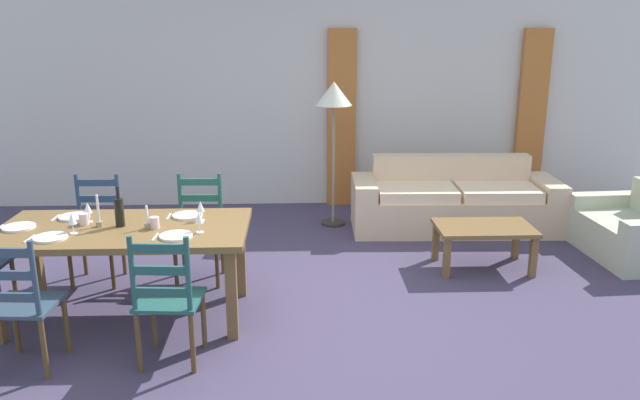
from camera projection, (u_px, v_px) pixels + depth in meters
ground_plane at (283, 316)px, 4.95m from camera, size 9.60×9.60×0.02m
wall_far at (286, 98)px, 7.75m from camera, size 9.60×0.16×2.70m
curtain_panel_left at (342, 119)px, 7.71m from camera, size 0.35×0.08×2.20m
curtain_panel_right at (531, 118)px, 7.80m from camera, size 0.35×0.08×2.20m
dining_table at (124, 238)px, 4.74m from camera, size 1.90×0.96×0.75m
dining_chair_near_left at (20, 304)px, 4.04m from camera, size 0.44×0.43×0.96m
dining_chair_near_right at (168, 299)px, 4.12m from camera, size 0.45×0.43×0.96m
dining_chair_far_left at (97, 230)px, 5.51m from camera, size 0.43×0.41×0.96m
dining_chair_far_right at (199, 229)px, 5.54m from camera, size 0.43×0.41×0.96m
dinner_plate_near_left at (50, 237)px, 4.46m from camera, size 0.24×0.24×0.02m
fork_near_left at (29, 239)px, 4.46m from camera, size 0.03×0.17×0.01m
dinner_plate_near_right at (176, 236)px, 4.49m from camera, size 0.24×0.24×0.02m
fork_near_right at (155, 237)px, 4.49m from camera, size 0.02×0.17×0.01m
dinner_plate_far_left at (74, 217)px, 4.94m from camera, size 0.24×0.24×0.02m
fork_far_left at (55, 218)px, 4.94m from camera, size 0.02×0.17×0.01m
dinner_plate_far_right at (187, 215)px, 4.97m from camera, size 0.24×0.24×0.02m
fork_far_right at (169, 216)px, 4.97m from camera, size 0.02×0.17×0.01m
dinner_plate_head_west at (19, 227)px, 4.69m from camera, size 0.24×0.24×0.02m
wine_bottle at (119, 211)px, 4.71m from camera, size 0.07×0.07×0.32m
wine_glass_near_left at (72, 219)px, 4.54m from camera, size 0.06×0.06×0.16m
wine_glass_near_right at (199, 218)px, 4.56m from camera, size 0.06×0.06×0.16m
wine_glass_far_left at (88, 209)px, 4.81m from camera, size 0.06×0.06×0.16m
wine_glass_far_right at (200, 207)px, 4.84m from camera, size 0.06×0.06×0.16m
coffee_cup_primary at (155, 223)px, 4.68m from camera, size 0.07×0.07×0.09m
coffee_cup_secondary at (84, 219)px, 4.76m from camera, size 0.07×0.07×0.09m
candle_tall at (99, 218)px, 4.71m from camera, size 0.05×0.05×0.25m
candle_short at (148, 222)px, 4.68m from camera, size 0.05×0.05×0.18m
couch at (453, 203)px, 7.00m from camera, size 2.30×0.86×0.80m
coffee_table at (484, 232)px, 5.82m from camera, size 0.90×0.56×0.42m
armchair_upholstered at (637, 232)px, 6.15m from camera, size 0.87×1.21×0.72m
standing_lamp at (334, 103)px, 6.82m from camera, size 0.40×0.40×1.64m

